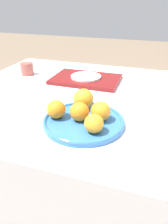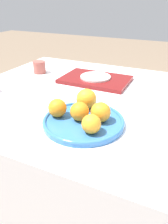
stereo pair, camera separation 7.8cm
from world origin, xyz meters
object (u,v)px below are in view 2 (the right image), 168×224
cup_0 (39,67)px  serving_tray (95,79)px  fruit_platter (84,121)px  orange_4 (57,108)px  orange_3 (91,124)px  side_plate (96,77)px  orange_0 (101,112)px  orange_2 (86,99)px  orange_1 (80,111)px

cup_0 → serving_tray: bearing=1.1°
fruit_platter → orange_4: orange_4 is taller
orange_3 → side_plate: orange_3 is taller
orange_0 → cup_0: 0.70m
orange_2 → cup_0: bearing=143.9°
orange_3 → cup_0: size_ratio=0.87×
fruit_platter → orange_2: bearing=109.6°
cup_0 → orange_3: bearing=-41.8°
orange_1 → orange_4: same height
orange_0 → orange_3: size_ratio=1.11×
orange_3 → cup_0: orange_3 is taller
orange_4 → side_plate: 0.46m
orange_0 → side_plate: 0.47m
orange_0 → serving_tray: (-0.19, 0.42, -0.04)m
orange_1 → orange_3: orange_1 is taller
orange_0 → serving_tray: 0.47m
orange_2 → orange_3: size_ratio=1.25×
orange_3 → fruit_platter: bearing=131.4°
orange_0 → side_plate: (-0.19, 0.42, -0.03)m
fruit_platter → cup_0: 0.67m
orange_1 → serving_tray: size_ratio=0.19×
orange_2 → orange_0: bearing=-39.5°
orange_1 → side_plate: 0.47m
orange_4 → cup_0: orange_4 is taller
orange_3 → orange_4: bearing=162.5°
orange_2 → orange_3: orange_2 is taller
orange_1 → side_plate: bearing=105.1°
fruit_platter → side_plate: size_ratio=1.80×
fruit_platter → orange_2: size_ratio=3.69×
orange_3 → serving_tray: size_ratio=0.18×
orange_1 → serving_tray: orange_1 is taller
orange_4 → cup_0: size_ratio=0.92×
orange_0 → cup_0: orange_0 is taller
fruit_platter → orange_1: (-0.02, -0.00, 0.04)m
orange_0 → orange_1: size_ratio=1.05×
orange_1 → serving_tray: 0.47m
orange_3 → serving_tray: orange_3 is taller
fruit_platter → orange_2: (-0.03, 0.09, 0.04)m
serving_tray → orange_4: bearing=-85.7°
orange_1 → cup_0: orange_1 is taller
side_plate → cup_0: size_ratio=2.22×
fruit_platter → serving_tray: fruit_platter is taller
side_plate → cup_0: bearing=-178.9°
orange_0 → side_plate: bearing=114.5°
orange_2 → side_plate: (-0.10, 0.35, -0.03)m
orange_2 → cup_0: size_ratio=1.09×
orange_1 → cup_0: 0.66m
orange_1 → side_plate: orange_1 is taller
orange_3 → serving_tray: 0.54m
serving_tray → fruit_platter: bearing=-72.9°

